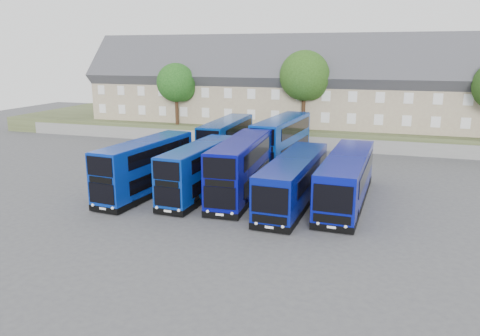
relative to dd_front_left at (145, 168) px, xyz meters
name	(u,v)px	position (x,y,z in m)	size (l,w,h in m)	color
ground	(209,213)	(6.33, -2.72, -2.07)	(120.00, 120.00, 0.00)	#48484D
retaining_wall	(283,142)	(6.33, 21.28, -1.32)	(70.00, 0.40, 1.50)	slate
earth_bank	(299,127)	(6.33, 31.28, -1.07)	(80.00, 20.00, 2.00)	#434C2A
terrace_row	(295,87)	(6.34, 27.28, 4.53)	(54.00, 10.40, 11.20)	gray
dd_front_left	(145,168)	(0.00, 0.00, 0.00)	(3.50, 10.78, 4.21)	#082996
dd_front_mid	(199,172)	(4.22, 0.63, -0.11)	(2.78, 10.15, 3.99)	#082C92
dd_front_right	(241,169)	(7.35, 1.58, 0.10)	(3.05, 11.23, 4.42)	#060A7D
dd_rear_left	(226,142)	(2.52, 12.04, 0.05)	(2.66, 10.87, 4.30)	navy
dd_rear_right	(282,142)	(7.92, 13.23, 0.19)	(3.70, 11.72, 4.58)	#08359C
coach_east_a	(294,181)	(11.55, 1.09, -0.37)	(3.15, 12.75, 3.46)	navy
coach_east_b	(346,180)	(15.21, 2.48, -0.31)	(3.25, 13.21, 3.59)	#07108E
tree_west	(177,84)	(-7.52, 22.38, 4.98)	(4.80, 4.80, 7.65)	#382314
tree_mid	(306,78)	(8.48, 22.88, 6.00)	(5.76, 5.76, 9.18)	#382314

